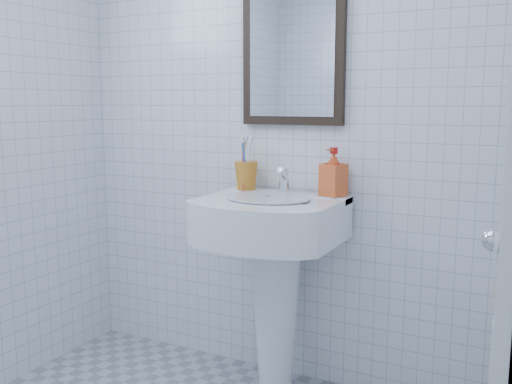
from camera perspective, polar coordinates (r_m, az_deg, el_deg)
The scene contains 7 objects.
wall_back at distance 2.73m, azimuth 2.41°, elevation 6.97°, with size 2.20×0.02×2.50m, color white.
washbasin at distance 2.60m, azimuth 1.76°, elevation -6.99°, with size 0.61×0.45×0.94m.
faucet at distance 2.63m, azimuth 2.85°, elevation 0.95°, with size 0.05×0.11×0.12m.
toothbrush_cup at distance 2.73m, azimuth -0.99°, elevation 1.65°, with size 0.11×0.11×0.13m, color #C1721D, non-canonical shape.
soap_dispenser at distance 2.56m, azimuth 7.75°, elevation 1.98°, with size 0.10×0.10×0.21m, color #C54C13.
wall_mirror at distance 2.69m, azimuth 3.68°, elevation 13.33°, with size 0.50×0.04×0.62m.
hand_towel at distance 2.02m, azimuth 23.54°, elevation -5.38°, with size 0.03×0.16×0.38m, color silver.
Camera 1 is at (1.15, -1.27, 1.34)m, focal length 40.00 mm.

